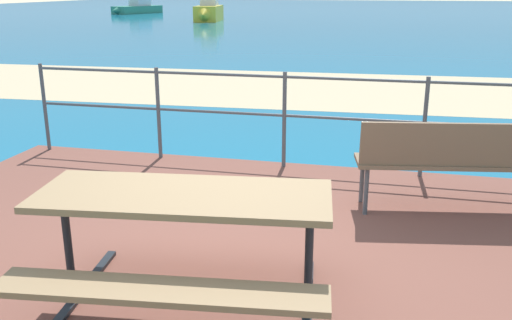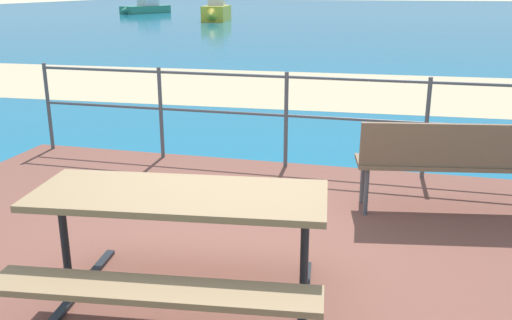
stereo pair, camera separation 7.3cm
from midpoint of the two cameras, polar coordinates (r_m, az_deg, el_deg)
name	(u,v)px [view 1 (the left image)]	position (r m, az deg, el deg)	size (l,w,h in m)	color
ground_plane	(220,276)	(4.11, -4.18, -11.75)	(240.00, 240.00, 0.00)	beige
patio_paving	(220,273)	(4.10, -4.19, -11.38)	(6.40, 5.20, 0.06)	brown
sea_water	(378,15)	(43.48, 12.22, 14.26)	(90.00, 90.00, 0.01)	#196B8E
beach_strip	(333,89)	(11.49, 7.62, 7.16)	(54.00, 4.34, 0.01)	tan
picnic_table	(184,223)	(3.37, -7.91, -6.40)	(1.87, 1.56, 0.78)	#8C704C
park_bench	(454,157)	(5.12, 19.11, 0.33)	(1.69, 0.69, 0.85)	#7A6047
railing_fence	(284,107)	(6.12, 2.57, 5.37)	(5.94, 0.04, 1.06)	#4C5156
boat_near	(137,7)	(45.19, -12.03, 14.95)	(2.79, 4.55, 1.33)	#338466
boat_mid	(208,11)	(34.51, -4.92, 14.84)	(1.69, 3.53, 1.62)	yellow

